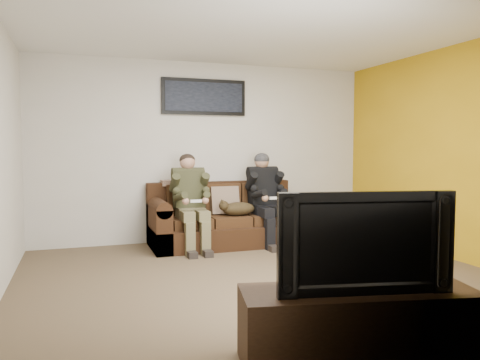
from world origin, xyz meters
name	(u,v)px	position (x,y,z in m)	size (l,w,h in m)	color
floor	(265,279)	(0.00, 0.00, 0.00)	(5.00, 5.00, 0.00)	brown
ceiling	(266,25)	(0.00, 0.00, 2.60)	(5.00, 5.00, 0.00)	silver
wall_back	(208,152)	(0.00, 2.25, 1.30)	(5.00, 5.00, 0.00)	beige
wall_front	(415,159)	(0.00, -2.25, 1.30)	(5.00, 5.00, 0.00)	beige
wall_right	(458,153)	(2.50, 0.00, 1.30)	(4.50, 4.50, 0.00)	beige
accent_wall_right	(457,153)	(2.49, 0.00, 1.30)	(4.50, 4.50, 0.00)	#C49413
sofa	(226,221)	(0.14, 1.83, 0.33)	(2.12, 0.92, 0.87)	#321C0F
throw_pillow	(225,200)	(0.14, 1.87, 0.62)	(0.40, 0.12, 0.39)	#896F59
throw_blanket	(177,183)	(-0.50, 2.09, 0.87)	(0.43, 0.21, 0.08)	tan
person_left	(190,196)	(-0.40, 1.65, 0.72)	(0.51, 0.87, 1.28)	#706846
person_right	(266,193)	(0.69, 1.65, 0.72)	(0.51, 0.86, 1.29)	black
cat	(237,208)	(0.25, 1.62, 0.52)	(0.66, 0.26, 0.24)	#46361B
framed_poster	(204,97)	(-0.06, 2.22, 2.10)	(1.25, 0.05, 0.52)	black
tv_stand	(358,326)	(-0.15, -1.95, 0.23)	(1.49, 0.48, 0.47)	black
television	(360,240)	(-0.15, -1.95, 0.79)	(1.10, 0.14, 0.63)	black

